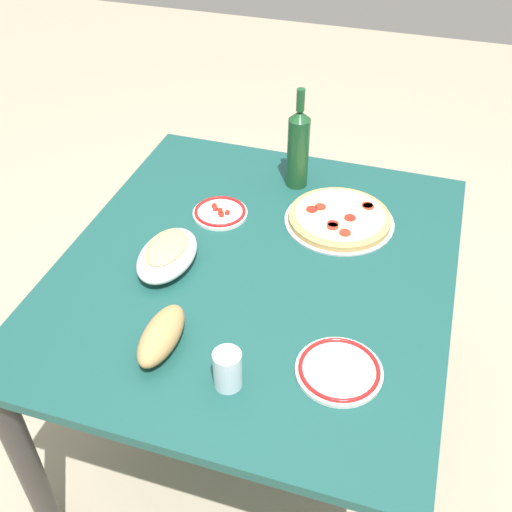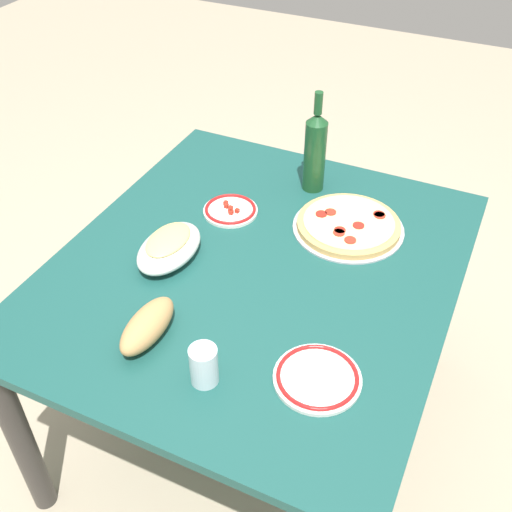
{
  "view_description": "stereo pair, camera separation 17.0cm",
  "coord_description": "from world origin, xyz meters",
  "px_view_note": "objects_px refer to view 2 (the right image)",
  "views": [
    {
      "loc": [
        1.25,
        0.39,
        1.86
      ],
      "look_at": [
        0.0,
        0.0,
        0.76
      ],
      "focal_mm": 43.12,
      "sensor_mm": 36.0,
      "label": 1
    },
    {
      "loc": [
        1.19,
        0.55,
        1.86
      ],
      "look_at": [
        0.0,
        0.0,
        0.76
      ],
      "focal_mm": 43.12,
      "sensor_mm": 36.0,
      "label": 2
    }
  ],
  "objects_px": {
    "dining_table": "(256,292)",
    "side_plate_far": "(317,377)",
    "baked_pasta_dish": "(169,246)",
    "water_glass": "(204,365)",
    "wine_bottle": "(315,151)",
    "bread_loaf": "(147,326)",
    "side_plate_near": "(230,210)",
    "pepperoni_pizza": "(348,225)"
  },
  "relations": [
    {
      "from": "side_plate_near",
      "to": "bread_loaf",
      "type": "xyz_separation_m",
      "value": [
        0.55,
        0.05,
        0.03
      ]
    },
    {
      "from": "dining_table",
      "to": "wine_bottle",
      "type": "xyz_separation_m",
      "value": [
        -0.43,
        0.01,
        0.25
      ]
    },
    {
      "from": "side_plate_near",
      "to": "baked_pasta_dish",
      "type": "bearing_deg",
      "value": -11.96
    },
    {
      "from": "pepperoni_pizza",
      "to": "wine_bottle",
      "type": "xyz_separation_m",
      "value": [
        -0.16,
        -0.18,
        0.12
      ]
    },
    {
      "from": "dining_table",
      "to": "side_plate_far",
      "type": "bearing_deg",
      "value": 43.99
    },
    {
      "from": "side_plate_far",
      "to": "baked_pasta_dish",
      "type": "bearing_deg",
      "value": -113.7
    },
    {
      "from": "wine_bottle",
      "to": "side_plate_near",
      "type": "bearing_deg",
      "value": -37.4
    },
    {
      "from": "pepperoni_pizza",
      "to": "side_plate_near",
      "type": "distance_m",
      "value": 0.37
    },
    {
      "from": "dining_table",
      "to": "water_glass",
      "type": "bearing_deg",
      "value": 8.9
    },
    {
      "from": "dining_table",
      "to": "baked_pasta_dish",
      "type": "bearing_deg",
      "value": -71.9
    },
    {
      "from": "side_plate_far",
      "to": "bread_loaf",
      "type": "bearing_deg",
      "value": -83.47
    },
    {
      "from": "wine_bottle",
      "to": "side_plate_far",
      "type": "relative_size",
      "value": 1.64
    },
    {
      "from": "pepperoni_pizza",
      "to": "wine_bottle",
      "type": "distance_m",
      "value": 0.27
    },
    {
      "from": "side_plate_near",
      "to": "water_glass",
      "type": "bearing_deg",
      "value": 21.68
    },
    {
      "from": "baked_pasta_dish",
      "to": "side_plate_near",
      "type": "bearing_deg",
      "value": 168.04
    },
    {
      "from": "baked_pasta_dish",
      "to": "water_glass",
      "type": "bearing_deg",
      "value": 41.17
    },
    {
      "from": "side_plate_near",
      "to": "side_plate_far",
      "type": "distance_m",
      "value": 0.69
    },
    {
      "from": "pepperoni_pizza",
      "to": "baked_pasta_dish",
      "type": "relative_size",
      "value": 1.39
    },
    {
      "from": "dining_table",
      "to": "water_glass",
      "type": "height_order",
      "value": "water_glass"
    },
    {
      "from": "dining_table",
      "to": "side_plate_far",
      "type": "distance_m",
      "value": 0.45
    },
    {
      "from": "dining_table",
      "to": "pepperoni_pizza",
      "type": "height_order",
      "value": "pepperoni_pizza"
    },
    {
      "from": "wine_bottle",
      "to": "bread_loaf",
      "type": "bearing_deg",
      "value": -9.26
    },
    {
      "from": "baked_pasta_dish",
      "to": "wine_bottle",
      "type": "xyz_separation_m",
      "value": [
        -0.51,
        0.24,
        0.1
      ]
    },
    {
      "from": "side_plate_far",
      "to": "bread_loaf",
      "type": "xyz_separation_m",
      "value": [
        0.05,
        -0.42,
        0.03
      ]
    },
    {
      "from": "dining_table",
      "to": "wine_bottle",
      "type": "relative_size",
      "value": 3.67
    },
    {
      "from": "water_glass",
      "to": "bread_loaf",
      "type": "bearing_deg",
      "value": -107.44
    },
    {
      "from": "side_plate_near",
      "to": "side_plate_far",
      "type": "bearing_deg",
      "value": 43.52
    },
    {
      "from": "wine_bottle",
      "to": "side_plate_far",
      "type": "bearing_deg",
      "value": 21.72
    },
    {
      "from": "water_glass",
      "to": "bread_loaf",
      "type": "distance_m",
      "value": 0.2
    },
    {
      "from": "water_glass",
      "to": "side_plate_near",
      "type": "bearing_deg",
      "value": -158.32
    },
    {
      "from": "water_glass",
      "to": "side_plate_near",
      "type": "height_order",
      "value": "water_glass"
    },
    {
      "from": "baked_pasta_dish",
      "to": "dining_table",
      "type": "bearing_deg",
      "value": 108.1
    },
    {
      "from": "wine_bottle",
      "to": "side_plate_near",
      "type": "relative_size",
      "value": 1.97
    },
    {
      "from": "dining_table",
      "to": "side_plate_far",
      "type": "relative_size",
      "value": 6.02
    },
    {
      "from": "wine_bottle",
      "to": "water_glass",
      "type": "height_order",
      "value": "wine_bottle"
    },
    {
      "from": "pepperoni_pizza",
      "to": "wine_bottle",
      "type": "height_order",
      "value": "wine_bottle"
    },
    {
      "from": "side_plate_near",
      "to": "bread_loaf",
      "type": "bearing_deg",
      "value": 5.54
    },
    {
      "from": "dining_table",
      "to": "side_plate_near",
      "type": "relative_size",
      "value": 7.25
    },
    {
      "from": "dining_table",
      "to": "side_plate_near",
      "type": "distance_m",
      "value": 0.29
    },
    {
      "from": "baked_pasta_dish",
      "to": "wine_bottle",
      "type": "bearing_deg",
      "value": 154.74
    },
    {
      "from": "water_glass",
      "to": "bread_loaf",
      "type": "relative_size",
      "value": 0.5
    },
    {
      "from": "side_plate_far",
      "to": "bread_loaf",
      "type": "height_order",
      "value": "bread_loaf"
    }
  ]
}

